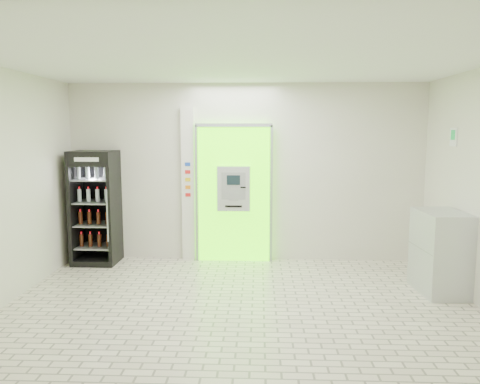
{
  "coord_description": "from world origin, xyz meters",
  "views": [
    {
      "loc": [
        0.23,
        -5.41,
        2.21
      ],
      "look_at": [
        -0.05,
        1.2,
        1.34
      ],
      "focal_mm": 35.0,
      "sensor_mm": 36.0,
      "label": 1
    }
  ],
  "objects": [
    {
      "name": "ground",
      "position": [
        0.0,
        0.0,
        0.0
      ],
      "size": [
        6.0,
        6.0,
        0.0
      ],
      "primitive_type": "plane",
      "color": "beige",
      "rests_on": "ground"
    },
    {
      "name": "room_shell",
      "position": [
        0.0,
        0.0,
        1.84
      ],
      "size": [
        6.0,
        6.0,
        6.0
      ],
      "color": "silver",
      "rests_on": "ground"
    },
    {
      "name": "atm_assembly",
      "position": [
        -0.2,
        2.41,
        1.17
      ],
      "size": [
        1.3,
        0.24,
        2.33
      ],
      "color": "#4EFF00",
      "rests_on": "ground"
    },
    {
      "name": "pillar",
      "position": [
        -0.98,
        2.45,
        1.3
      ],
      "size": [
        0.22,
        0.11,
        2.6
      ],
      "color": "silver",
      "rests_on": "ground"
    },
    {
      "name": "beverage_cooler",
      "position": [
        -2.5,
        2.18,
        0.9
      ],
      "size": [
        0.71,
        0.68,
        1.88
      ],
      "rotation": [
        0.0,
        0.0,
        -0.01
      ],
      "color": "black",
      "rests_on": "ground"
    },
    {
      "name": "steel_cabinet",
      "position": [
        2.71,
        0.92,
        0.56
      ],
      "size": [
        0.62,
        0.88,
        1.13
      ],
      "rotation": [
        0.0,
        0.0,
        0.06
      ],
      "color": "#B7BABF",
      "rests_on": "ground"
    },
    {
      "name": "exit_sign",
      "position": [
        2.99,
        1.4,
        2.12
      ],
      "size": [
        0.02,
        0.22,
        0.26
      ],
      "color": "white",
      "rests_on": "room_shell"
    }
  ]
}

